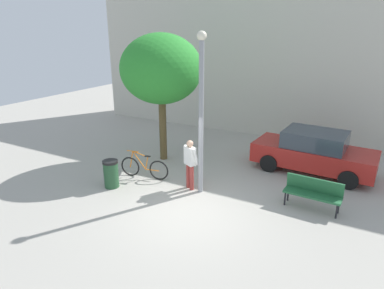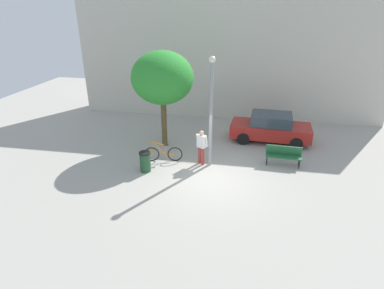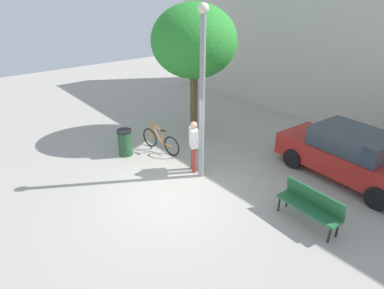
% 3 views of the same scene
% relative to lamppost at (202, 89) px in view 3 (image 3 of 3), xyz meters
% --- Properties ---
extents(ground_plane, '(36.00, 36.00, 0.00)m').
position_rel_lamppost_xyz_m(ground_plane, '(0.20, -1.38, -2.75)').
color(ground_plane, '#A8A399').
extents(building_facade, '(19.23, 2.00, 7.13)m').
position_rel_lamppost_xyz_m(building_facade, '(0.20, 7.77, 0.82)').
color(building_facade, beige).
rests_on(building_facade, ground_plane).
extents(lamppost, '(0.28, 0.28, 4.94)m').
position_rel_lamppost_xyz_m(lamppost, '(0.00, 0.00, 0.00)').
color(lamppost, gray).
rests_on(lamppost, ground_plane).
extents(person_by_lamppost, '(0.63, 0.48, 1.67)m').
position_rel_lamppost_xyz_m(person_by_lamppost, '(-0.40, 0.03, -1.78)').
color(person_by_lamppost, '#9E3833').
rests_on(person_by_lamppost, ground_plane).
extents(park_bench, '(1.62, 0.56, 0.92)m').
position_rel_lamppost_xyz_m(park_bench, '(3.35, 0.61, -2.20)').
color(park_bench, '#236038').
rests_on(park_bench, ground_plane).
extents(plaza_tree, '(3.07, 3.07, 4.88)m').
position_rel_lamppost_xyz_m(plaza_tree, '(-2.64, 1.90, 0.81)').
color(plaza_tree, brown).
rests_on(plaza_tree, ground_plane).
extents(bicycle_orange, '(1.79, 0.37, 0.97)m').
position_rel_lamppost_xyz_m(bicycle_orange, '(-2.22, 0.01, -2.37)').
color(bicycle_orange, black).
rests_on(bicycle_orange, ground_plane).
extents(parked_car_red, '(4.30, 2.04, 1.55)m').
position_rel_lamppost_xyz_m(parked_car_red, '(2.87, 3.36, -1.97)').
color(parked_car_red, '#AD231E').
rests_on(parked_car_red, ground_plane).
extents(trash_bin, '(0.51, 0.51, 0.93)m').
position_rel_lamppost_xyz_m(trash_bin, '(-2.75, -1.10, -2.28)').
color(trash_bin, '#234C2D').
rests_on(trash_bin, ground_plane).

